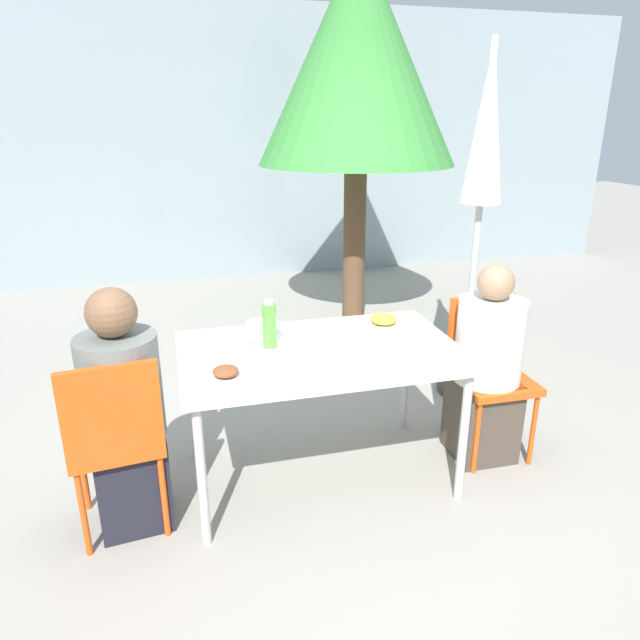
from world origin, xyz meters
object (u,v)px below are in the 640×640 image
(closed_umbrella, at_px, (484,156))
(bottle, at_px, (269,325))
(person_right, at_px, (486,371))
(chair_right, at_px, (487,363))
(salad_bowl, at_px, (262,327))
(chair_left, at_px, (115,433))
(person_left, at_px, (125,419))
(drinking_cup, at_px, (240,340))
(tree_behind_left, at_px, (358,58))

(closed_umbrella, bearing_deg, bottle, -156.53)
(closed_umbrella, xyz_separation_m, bottle, (-1.47, -0.64, -0.74))
(person_right, bearing_deg, chair_right, -122.07)
(salad_bowl, bearing_deg, person_right, -15.73)
(chair_left, bearing_deg, chair_right, 0.78)
(person_left, distance_m, drinking_cup, 0.64)
(person_left, height_order, drinking_cup, person_left)
(chair_right, xyz_separation_m, person_right, (-0.05, -0.08, -0.01))
(salad_bowl, bearing_deg, tree_behind_left, 59.57)
(closed_umbrella, height_order, tree_behind_left, tree_behind_left)
(bottle, height_order, drinking_cup, bottle)
(person_right, distance_m, salad_bowl, 1.25)
(person_left, height_order, closed_umbrella, closed_umbrella)
(drinking_cup, bearing_deg, tree_behind_left, 59.37)
(person_right, xyz_separation_m, closed_umbrella, (0.30, 0.74, 1.08))
(bottle, bearing_deg, closed_umbrella, 23.47)
(bottle, bearing_deg, drinking_cup, 176.20)
(bottle, relative_size, salad_bowl, 1.42)
(person_left, xyz_separation_m, tree_behind_left, (1.87, 2.42, 1.73))
(person_right, height_order, closed_umbrella, closed_umbrella)
(bottle, xyz_separation_m, salad_bowl, (-0.00, 0.23, -0.09))
(salad_bowl, bearing_deg, closed_umbrella, 15.36)
(person_left, xyz_separation_m, closed_umbrella, (2.18, 0.83, 1.06))
(person_right, distance_m, closed_umbrella, 1.34)
(closed_umbrella, relative_size, drinking_cup, 23.52)
(person_right, relative_size, closed_umbrella, 0.49)
(chair_right, relative_size, salad_bowl, 5.15)
(drinking_cup, distance_m, salad_bowl, 0.27)
(closed_umbrella, distance_m, tree_behind_left, 1.75)
(person_right, relative_size, tree_behind_left, 0.35)
(chair_left, distance_m, tree_behind_left, 3.61)
(chair_left, xyz_separation_m, salad_bowl, (0.74, 0.51, 0.24))
(chair_left, distance_m, person_left, 0.10)
(chair_right, bearing_deg, salad_bowl, -10.64)
(chair_right, bearing_deg, person_left, 6.09)
(chair_right, height_order, closed_umbrella, closed_umbrella)
(salad_bowl, distance_m, tree_behind_left, 2.76)
(chair_left, distance_m, salad_bowl, 0.93)
(chair_left, xyz_separation_m, drinking_cup, (0.60, 0.29, 0.27))
(person_left, height_order, tree_behind_left, tree_behind_left)
(person_left, relative_size, drinking_cup, 12.02)
(person_left, height_order, salad_bowl, person_left)
(person_left, relative_size, salad_bowl, 6.74)
(chair_right, height_order, bottle, bottle)
(chair_right, height_order, person_right, person_right)
(chair_left, bearing_deg, salad_bowl, 27.92)
(closed_umbrella, height_order, bottle, closed_umbrella)
(chair_left, bearing_deg, person_left, 57.93)
(bottle, distance_m, drinking_cup, 0.16)
(bottle, bearing_deg, tree_behind_left, 62.31)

